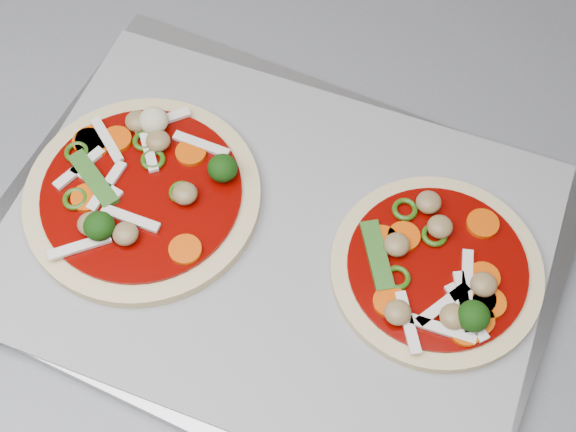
# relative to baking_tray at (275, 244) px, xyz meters

# --- Properties ---
(base_cabinet) EXTENTS (3.60, 0.60, 0.86)m
(base_cabinet) POSITION_rel_baking_tray_xyz_m (0.11, 0.05, -0.48)
(base_cabinet) COLOR silver
(base_cabinet) RESTS_ON ground
(countertop) EXTENTS (3.60, 0.60, 0.04)m
(countertop) POSITION_rel_baking_tray_xyz_m (0.11, 0.05, -0.03)
(countertop) COLOR slate
(countertop) RESTS_ON base_cabinet
(baking_tray) EXTENTS (0.51, 0.44, 0.01)m
(baking_tray) POSITION_rel_baking_tray_xyz_m (0.00, 0.00, 0.00)
(baking_tray) COLOR gray
(baking_tray) RESTS_ON countertop
(parchment) EXTENTS (0.47, 0.39, 0.00)m
(parchment) POSITION_rel_baking_tray_xyz_m (0.00, 0.00, 0.01)
(parchment) COLOR gray
(parchment) RESTS_ON baking_tray
(pizza_left) EXTENTS (0.24, 0.24, 0.03)m
(pizza_left) POSITION_rel_baking_tray_xyz_m (-0.11, 0.02, 0.02)
(pizza_left) COLOR beige
(pizza_left) RESTS_ON parchment
(pizza_right) EXTENTS (0.19, 0.19, 0.03)m
(pizza_right) POSITION_rel_baking_tray_xyz_m (0.13, -0.02, 0.02)
(pizza_right) COLOR beige
(pizza_right) RESTS_ON parchment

